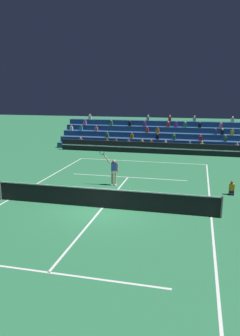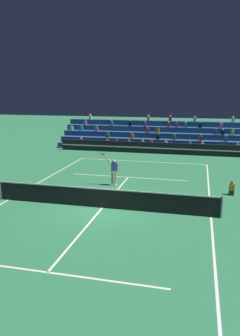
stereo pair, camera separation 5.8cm
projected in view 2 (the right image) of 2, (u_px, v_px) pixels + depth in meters
The scene contains 8 objects.
ground_plane at pixel (102, 208), 17.10m from camera, with size 120.00×120.00×0.00m, color #2D7A4C.
court_lines at pixel (102, 208), 17.10m from camera, with size 11.10×23.90×0.01m.
tennis_net at pixel (102, 198), 16.98m from camera, with size 12.00×0.10×1.10m.
sponsor_banner_wall at pixel (149, 148), 31.98m from camera, with size 18.00×0.26×1.10m.
bleacher_stand at pixel (154, 138), 35.46m from camera, with size 19.93×4.75×3.38m.
ball_kid_courtside at pixel (232, 189), 19.18m from camera, with size 0.30×0.36×0.84m.
tennis_player at pixel (114, 171), 20.96m from camera, with size 1.25×0.32×2.36m.
tennis_ball at pixel (153, 173), 24.17m from camera, with size 0.07×0.07×0.07m, color #C6DB33.
Camera 2 is at (4.70, -15.49, 5.96)m, focal length 35.00 mm.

